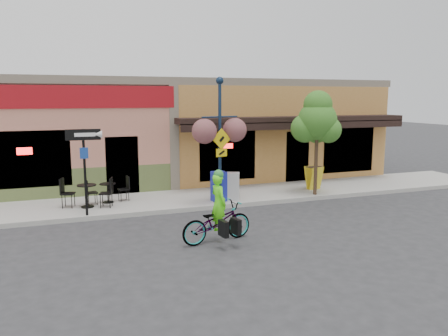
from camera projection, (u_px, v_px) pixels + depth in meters
name	position (u px, v px, depth m)	size (l,w,h in m)	color
ground	(230.00, 212.00, 14.32)	(90.00, 90.00, 0.00)	#2D2D30
sidewalk	(211.00, 197.00, 16.17)	(24.00, 3.00, 0.15)	#9E9B93
curb	(224.00, 206.00, 14.82)	(24.00, 0.12, 0.15)	#A8A59E
building	(175.00, 129.00, 20.93)	(18.20, 8.20, 4.50)	tan
bicycle	(217.00, 222.00, 11.33)	(0.69, 1.99, 1.04)	maroon
cyclist_rider	(219.00, 213.00, 11.31)	(0.56, 0.37, 1.55)	#5FFF1A
lamp_post	(220.00, 141.00, 14.53)	(1.36, 0.54, 4.26)	#13253E
one_way_sign	(85.00, 173.00, 13.20)	(1.02, 0.22, 2.65)	black
cafe_set_left	(87.00, 193.00, 14.31)	(1.65, 0.82, 0.99)	black
cafe_set_right	(108.00, 190.00, 14.95)	(1.46, 0.73, 0.88)	black
newspaper_box_blue	(219.00, 186.00, 15.19)	(0.47, 0.42, 1.04)	#1B25A6
newspaper_box_grey	(233.00, 187.00, 15.30)	(0.46, 0.41, 0.98)	#B8B8B8
street_tree	(317.00, 143.00, 15.98)	(1.52, 1.52, 3.88)	#3D7A26
sandwich_board	(317.00, 178.00, 17.03)	(0.55, 0.40, 0.91)	yellow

